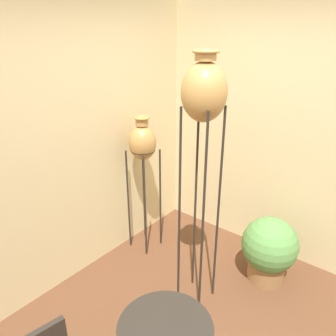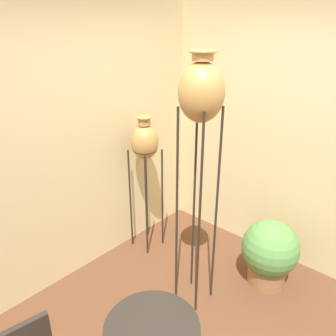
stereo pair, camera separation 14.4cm
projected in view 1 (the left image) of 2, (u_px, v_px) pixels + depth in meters
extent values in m
cube|color=beige|center=(58.00, 147.00, 2.82)|extent=(7.25, 0.06, 2.70)
cube|color=beige|center=(316.00, 138.00, 3.04)|extent=(0.06, 7.25, 2.70)
cylinder|color=#28231E|center=(203.00, 223.00, 2.56)|extent=(0.02, 0.02, 1.77)
cylinder|color=#28231E|center=(218.00, 211.00, 2.72)|extent=(0.02, 0.02, 1.77)
cylinder|color=#28231E|center=(179.00, 213.00, 2.69)|extent=(0.02, 0.02, 1.77)
cylinder|color=#28231E|center=(195.00, 203.00, 2.85)|extent=(0.02, 0.02, 1.77)
torus|color=#28231E|center=(204.00, 106.00, 2.36)|extent=(0.24, 0.24, 0.02)
ellipsoid|color=#B28447|center=(204.00, 92.00, 2.32)|extent=(0.33, 0.33, 0.43)
cylinder|color=#B28447|center=(206.00, 56.00, 2.22)|extent=(0.15, 0.15, 0.06)
torus|color=#B28447|center=(206.00, 51.00, 2.21)|extent=(0.19, 0.19, 0.02)
cylinder|color=#28231E|center=(145.00, 208.00, 3.39)|extent=(0.02, 0.02, 1.15)
cylinder|color=#28231E|center=(160.00, 199.00, 3.56)|extent=(0.02, 0.02, 1.15)
cylinder|color=#28231E|center=(128.00, 201.00, 3.53)|extent=(0.02, 0.02, 1.15)
cylinder|color=#28231E|center=(144.00, 193.00, 3.70)|extent=(0.02, 0.02, 1.15)
torus|color=#28231E|center=(143.00, 150.00, 3.32)|extent=(0.25, 0.25, 0.02)
ellipsoid|color=#B28447|center=(143.00, 143.00, 3.29)|extent=(0.28, 0.28, 0.36)
cylinder|color=#B28447|center=(142.00, 121.00, 3.20)|extent=(0.13, 0.13, 0.08)
torus|color=#B28447|center=(142.00, 118.00, 3.19)|extent=(0.16, 0.16, 0.02)
cylinder|color=#28231E|center=(165.00, 328.00, 1.82)|extent=(0.54, 0.54, 0.02)
cylinder|color=olive|center=(266.00, 269.00, 3.23)|extent=(0.36, 0.36, 0.20)
torus|color=olive|center=(267.00, 261.00, 3.19)|extent=(0.39, 0.39, 0.02)
sphere|color=#568E47|center=(270.00, 245.00, 3.11)|extent=(0.53, 0.53, 0.53)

